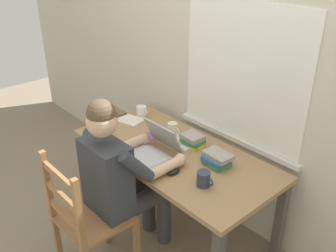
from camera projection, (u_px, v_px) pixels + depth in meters
ground_plane at (173, 226)px, 3.01m from camera, size 8.00×8.00×0.00m
back_wall at (221, 59)px, 2.69m from camera, size 6.00×0.08×2.60m
desk at (174, 161)px, 2.73m from camera, size 1.55×0.75×0.70m
seated_person at (121, 175)px, 2.44m from camera, size 0.50×0.60×1.25m
wooden_chair at (87, 221)px, 2.38m from camera, size 0.42×0.42×0.95m
laptop at (153, 148)px, 2.63m from camera, size 0.33×0.33×0.22m
computer_mouse at (173, 171)px, 2.43m from camera, size 0.06×0.10×0.03m
coffee_mug_white at (173, 129)px, 2.88m from camera, size 0.11×0.08×0.10m
coffee_mug_dark at (204, 179)px, 2.30m from camera, size 0.12×0.09×0.10m
coffee_mug_spare at (142, 111)px, 3.21m from camera, size 0.12×0.08×0.09m
book_stack_main at (217, 159)px, 2.51m from camera, size 0.20×0.16×0.09m
book_stack_side at (192, 140)px, 2.75m from camera, size 0.18×0.14×0.09m
paper_pile_near_laptop at (186, 141)px, 2.81m from camera, size 0.26×0.22×0.01m
paper_pile_back_corner at (130, 150)px, 2.70m from camera, size 0.24×0.24×0.01m
paper_pile_side at (128, 120)px, 3.14m from camera, size 0.28×0.22×0.01m
landscape_photo_print at (150, 136)px, 2.89m from camera, size 0.14×0.10×0.00m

